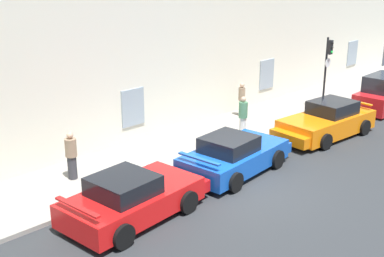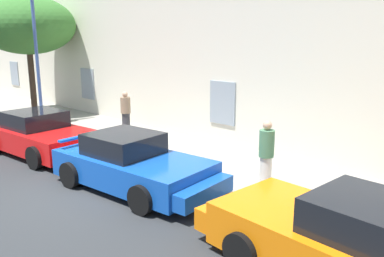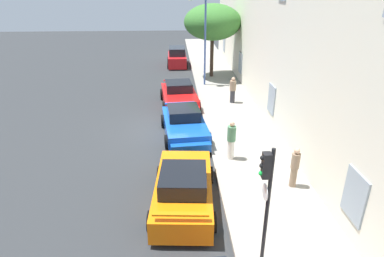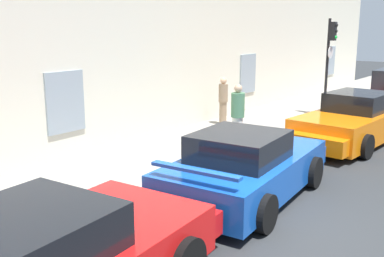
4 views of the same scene
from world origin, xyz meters
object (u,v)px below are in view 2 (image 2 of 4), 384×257
object	(u,v)px
tree_near_kerb	(27,25)
street_lamp	(24,22)
pedestrian_strolling	(266,155)
pedestrian_bystander	(126,112)
sportscar_yellow_flank	(136,166)
sportscar_red_lead	(44,136)
sportscar_white_middle	(341,243)

from	to	relation	value
tree_near_kerb	street_lamp	size ratio (longest dim) A/B	0.89
pedestrian_strolling	pedestrian_bystander	xyz separation A→B (m)	(-7.30, 1.31, -0.05)
sportscar_yellow_flank	tree_near_kerb	world-z (taller)	tree_near_kerb
pedestrian_strolling	street_lamp	bearing A→B (deg)	-177.53
sportscar_red_lead	street_lamp	xyz separation A→B (m)	(-4.22, 1.58, 3.84)
street_lamp	pedestrian_bystander	xyz separation A→B (m)	(4.20, 1.80, -3.49)
sportscar_red_lead	sportscar_white_middle	bearing A→B (deg)	-0.29
sportscar_white_middle	tree_near_kerb	bearing A→B (deg)	170.44
sportscar_red_lead	sportscar_yellow_flank	distance (m)	4.67
street_lamp	sportscar_yellow_flank	bearing A→B (deg)	-9.03
sportscar_yellow_flank	tree_near_kerb	bearing A→B (deg)	167.05
sportscar_red_lead	sportscar_yellow_flank	bearing A→B (deg)	2.11
sportscar_red_lead	tree_near_kerb	world-z (taller)	tree_near_kerb
tree_near_kerb	pedestrian_strolling	xyz separation A→B (m)	(13.88, -0.68, -3.37)
sportscar_white_middle	pedestrian_strolling	size ratio (longest dim) A/B	2.85
sportscar_white_middle	street_lamp	distance (m)	14.91
street_lamp	sportscar_red_lead	bearing A→B (deg)	-20.60
sportscar_red_lead	street_lamp	world-z (taller)	street_lamp
tree_near_kerb	sportscar_white_middle	bearing A→B (deg)	-9.56
tree_near_kerb	pedestrian_bystander	distance (m)	7.44
tree_near_kerb	street_lamp	distance (m)	2.65
tree_near_kerb	pedestrian_bystander	bearing A→B (deg)	5.46
street_lamp	sportscar_white_middle	bearing A→B (deg)	-6.52
sportscar_white_middle	pedestrian_strolling	bearing A→B (deg)	142.78
sportscar_white_middle	pedestrian_strolling	distance (m)	3.55
sportscar_yellow_flank	pedestrian_strolling	xyz separation A→B (m)	(2.62, 1.91, 0.42)
sportscar_white_middle	street_lamp	xyz separation A→B (m)	(-14.31, 1.64, 3.84)
sportscar_red_lead	street_lamp	bearing A→B (deg)	159.40
sportscar_red_lead	street_lamp	distance (m)	5.92
sportscar_yellow_flank	street_lamp	size ratio (longest dim) A/B	0.74
sportscar_red_lead	pedestrian_bystander	xyz separation A→B (m)	(-0.01, 3.39, 0.35)
sportscar_yellow_flank	sportscar_white_middle	distance (m)	5.43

